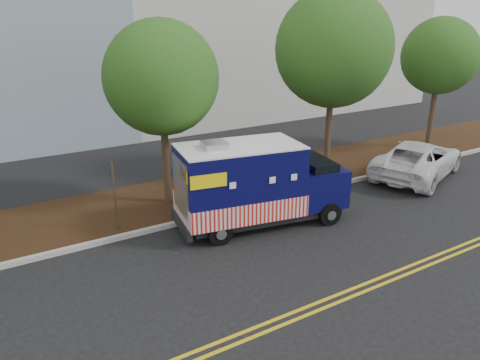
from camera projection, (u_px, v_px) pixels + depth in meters
ground at (217, 236)px, 14.83m from camera, size 120.00×120.00×0.00m
curb at (197, 219)px, 15.93m from camera, size 120.00×0.18×0.15m
mulch_strip at (172, 199)px, 17.61m from camera, size 120.00×4.00×0.15m
centerline_near at (306, 307)px, 11.26m from camera, size 120.00×0.10×0.01m
centerline_far at (312, 313)px, 11.06m from camera, size 120.00×0.10×0.01m
tree_b at (161, 78)px, 15.68m from camera, size 3.89×3.89×6.57m
tree_c at (334, 49)px, 18.63m from camera, size 4.70×4.70×7.68m
tree_d at (440, 56)px, 22.52m from camera, size 3.67×3.67×6.54m
sign_post at (115, 199)px, 14.63m from camera, size 0.06×0.06×2.40m
food_truck at (254, 187)px, 15.22m from camera, size 5.93×3.03×2.99m
white_car at (418, 159)px, 19.98m from camera, size 6.08×4.35×1.54m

